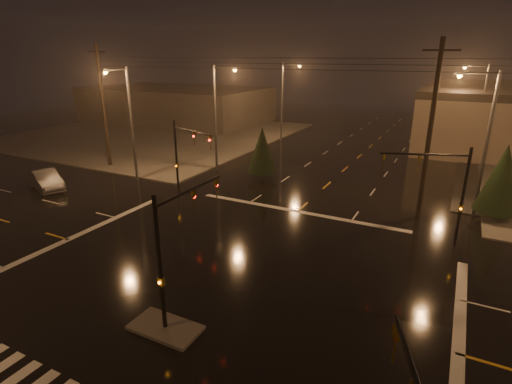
% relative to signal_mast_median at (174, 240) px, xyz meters
% --- Properties ---
extents(ground, '(140.00, 140.00, 0.00)m').
position_rel_signal_mast_median_xyz_m(ground, '(-0.00, 3.07, -3.75)').
color(ground, black).
rests_on(ground, ground).
extents(sidewalk_nw, '(36.00, 36.00, 0.12)m').
position_rel_signal_mast_median_xyz_m(sidewalk_nw, '(-30.00, 33.07, -3.69)').
color(sidewalk_nw, '#494641').
rests_on(sidewalk_nw, ground).
extents(median_island, '(3.00, 1.60, 0.15)m').
position_rel_signal_mast_median_xyz_m(median_island, '(-0.00, -0.93, -3.68)').
color(median_island, '#494641').
rests_on(median_island, ground).
extents(stop_bar_far, '(16.00, 0.50, 0.01)m').
position_rel_signal_mast_median_xyz_m(stop_bar_far, '(-0.00, 14.07, -3.75)').
color(stop_bar_far, beige).
rests_on(stop_bar_far, ground).
extents(commercial_block, '(30.00, 18.00, 5.60)m').
position_rel_signal_mast_median_xyz_m(commercial_block, '(-35.00, 45.07, -0.95)').
color(commercial_block, '#3A3533').
rests_on(commercial_block, ground).
extents(signal_mast_median, '(0.25, 4.59, 6.00)m').
position_rel_signal_mast_median_xyz_m(signal_mast_median, '(0.00, 0.00, 0.00)').
color(signal_mast_median, black).
rests_on(signal_mast_median, ground).
extents(signal_mast_ne, '(4.84, 1.86, 6.00)m').
position_rel_signal_mast_median_xyz_m(signal_mast_ne, '(9.50, 13.21, 0.04)').
color(signal_mast_ne, black).
rests_on(signal_mast_ne, ground).
extents(signal_mast_nw, '(4.84, 1.86, 6.00)m').
position_rel_signal_mast_median_xyz_m(signal_mast_nw, '(-9.50, 13.21, 0.04)').
color(signal_mast_nw, black).
rests_on(signal_mast_nw, ground).
extents(streetlight_1, '(2.77, 0.32, 10.00)m').
position_rel_signal_mast_median_xyz_m(streetlight_1, '(-11.18, 21.07, 2.05)').
color(streetlight_1, '#38383A').
rests_on(streetlight_1, ground).
extents(streetlight_2, '(2.77, 0.32, 10.00)m').
position_rel_signal_mast_median_xyz_m(streetlight_2, '(-11.18, 37.07, 2.05)').
color(streetlight_2, '#38383A').
rests_on(streetlight_2, ground).
extents(streetlight_3, '(2.77, 0.32, 10.00)m').
position_rel_signal_mast_median_xyz_m(streetlight_3, '(11.18, 19.07, 2.05)').
color(streetlight_3, '#38383A').
rests_on(streetlight_3, ground).
extents(streetlight_4, '(2.77, 0.32, 10.00)m').
position_rel_signal_mast_median_xyz_m(streetlight_4, '(11.18, 39.07, 2.05)').
color(streetlight_4, '#38383A').
rests_on(streetlight_4, ground).
extents(streetlight_5, '(0.32, 2.77, 10.00)m').
position_rel_signal_mast_median_xyz_m(streetlight_5, '(-16.00, 14.26, 2.05)').
color(streetlight_5, '#38383A').
rests_on(streetlight_5, ground).
extents(utility_pole_0, '(2.20, 0.32, 12.00)m').
position_rel_signal_mast_median_xyz_m(utility_pole_0, '(-22.00, 17.07, 2.38)').
color(utility_pole_0, black).
rests_on(utility_pole_0, ground).
extents(utility_pole_1, '(2.20, 0.32, 12.00)m').
position_rel_signal_mast_median_xyz_m(utility_pole_1, '(8.00, 17.07, 2.38)').
color(utility_pole_1, black).
rests_on(utility_pole_1, ground).
extents(conifer_0, '(3.00, 3.00, 5.39)m').
position_rel_signal_mast_median_xyz_m(conifer_0, '(12.77, 18.88, -0.71)').
color(conifer_0, black).
rests_on(conifer_0, ground).
extents(conifer_3, '(2.66, 2.66, 4.86)m').
position_rel_signal_mast_median_xyz_m(conifer_3, '(-5.96, 20.15, -0.97)').
color(conifer_3, black).
rests_on(conifer_3, ground).
extents(car_crossing, '(5.40, 3.54, 1.68)m').
position_rel_signal_mast_median_xyz_m(car_crossing, '(-21.09, 9.05, -2.91)').
color(car_crossing, '#4E5055').
rests_on(car_crossing, ground).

